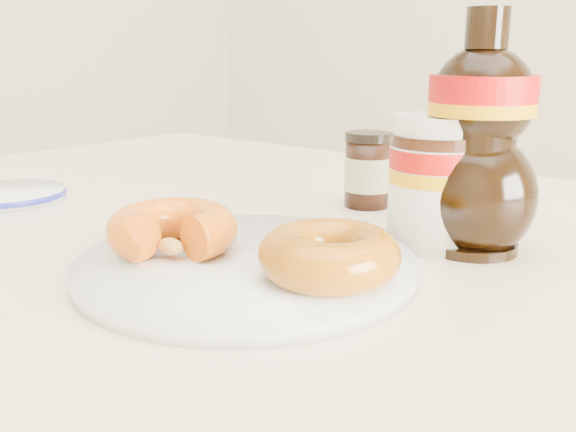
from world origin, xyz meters
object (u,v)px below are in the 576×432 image
Objects in this scene: dining_table at (330,345)px; nutella_jar at (436,176)px; donut_whole at (329,255)px; dark_jar at (368,171)px; syrup_bottle at (480,134)px; donut_bitten at (173,229)px; plate at (246,265)px; blue_rim_saucer at (9,194)px.

dining_table is 12.43× the size of nutella_jar.
donut_whole is 0.87× the size of nutella_jar.
nutella_jar is 0.15m from dark_jar.
nutella_jar is at bearing -164.84° from syrup_bottle.
nutella_jar reaches higher than donut_bitten.
dining_table is 13.85× the size of donut_bitten.
donut_whole is (0.08, 0.00, 0.02)m from plate.
dining_table is 0.15m from donut_whole.
syrup_bottle is at bearing 18.25° from blue_rim_saucer.
donut_bitten is at bearing -91.68° from dark_jar.
plate is at bearing -1.08° from blue_rim_saucer.
nutella_jar is at bearing 62.72° from donut_bitten.
syrup_bottle reaches higher than donut_whole.
dark_jar is at bearing 35.66° from blue_rim_saucer.
dark_jar is 0.40m from blue_rim_saucer.
nutella_jar is at bearing 55.51° from dining_table.
plate is 0.37m from blue_rim_saucer.
donut_bitten is 0.26m from syrup_bottle.
dark_jar is (-0.07, 0.16, 0.12)m from dining_table.
dining_table is at bearing -134.86° from syrup_bottle.
blue_rim_saucer is at bearing -161.75° from syrup_bottle.
dining_table is 0.22m from syrup_bottle.
syrup_bottle is (0.03, 0.16, 0.07)m from donut_whole.
nutella_jar is at bearing 64.35° from plate.
syrup_bottle is at bearing 57.87° from donut_bitten.
dining_table is 5.43× the size of plate.
donut_bitten is 0.22m from nutella_jar.
dark_jar is (-0.12, 0.08, -0.02)m from nutella_jar.
nutella_jar is 0.91× the size of blue_rim_saucer.
donut_whole is 0.16m from nutella_jar.
donut_whole is at bearing -62.85° from dark_jar.
donut_bitten is at bearing -5.71° from blue_rim_saucer.
nutella_jar reaches higher than donut_whole.
donut_whole is 0.45m from blue_rim_saucer.
blue_rim_saucer is (-0.32, 0.03, -0.02)m from donut_bitten.
plate is at bearing -123.00° from syrup_bottle.
dining_table is 0.41m from blue_rim_saucer.
syrup_bottle reaches higher than blue_rim_saucer.
dark_jar is (-0.05, 0.24, 0.03)m from plate.
blue_rim_saucer is at bearing -169.49° from dining_table.
donut_whole is (0.13, 0.03, -0.00)m from donut_bitten.
plate is 2.29× the size of nutella_jar.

